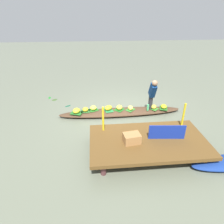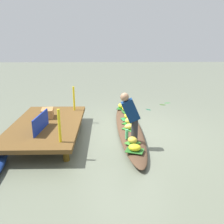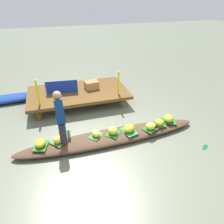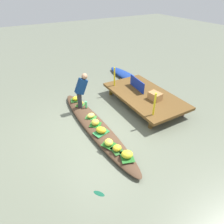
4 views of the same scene
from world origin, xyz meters
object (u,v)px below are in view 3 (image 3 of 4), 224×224
Objects in this scene: banana_bunch_4 at (40,143)px; produce_crate at (92,85)px; banana_bunch_6 at (151,126)px; moored_boat at (8,99)px; banana_bunch_3 at (58,140)px; market_banner at (62,87)px; banana_bunch_0 at (159,122)px; banana_bunch_1 at (129,128)px; vendor_person at (60,116)px; banana_bunch_7 at (96,133)px; banana_bunch_5 at (113,131)px; water_bottle at (69,134)px; vendor_boat at (111,137)px; banana_bunch_2 at (168,118)px.

produce_crate is at bearing 53.81° from banana_bunch_4.
moored_boat is at bearing 140.47° from banana_bunch_6.
banana_bunch_3 is 0.23× the size of market_banner.
banana_bunch_4 is at bearing 179.55° from banana_bunch_0.
vendor_person is (-1.62, 0.10, 0.60)m from banana_bunch_1.
moored_boat is 11.71× the size of banana_bunch_0.
banana_bunch_7 is at bearing -3.15° from vendor_person.
market_banner is at bearing 135.10° from banana_bunch_0.
banana_bunch_3 is (-2.61, 0.03, -0.00)m from banana_bunch_0.
banana_bunch_5 is 1.07m from water_bottle.
water_bottle is at bearing 28.01° from vendor_person.
vendor_person is (0.13, 0.04, 0.61)m from banana_bunch_3.
moored_boat is 11.38× the size of banana_bunch_5.
banana_bunch_3 is 0.93× the size of water_bottle.
banana_bunch_1 is at bearing -4.84° from vendor_boat.
banana_bunch_0 is 0.53× the size of produce_crate.
vendor_boat is at bearing -3.71° from vendor_person.
moored_boat is 3.82m from banana_bunch_7.
banana_bunch_4 is 0.23× the size of vendor_person.
banana_bunch_4 is 1.16× the size of banana_bunch_5.
banana_bunch_1 reaches higher than banana_bunch_6.
banana_bunch_6 is 2.27m from vendor_person.
banana_bunch_4 is at bearing -126.19° from produce_crate.
moored_boat is 4.44m from banana_bunch_1.
banana_bunch_0 is 2.70m from produce_crate.
banana_bunch_0 is at bearing -61.02° from produce_crate.
banana_bunch_1 is 0.26× the size of vendor_person.
banana_bunch_5 is 0.98× the size of banana_bunch_6.
vendor_person is 1.22× the size of market_banner.
water_bottle is (-1.01, 0.15, 0.22)m from vendor_boat.
vendor_person is (0.52, 0.05, 0.61)m from banana_bunch_4.
banana_bunch_5 is at bearing -60.87° from market_banner.
banana_bunch_4 is 0.28× the size of market_banner.
banana_bunch_6 is 0.98× the size of banana_bunch_7.
banana_bunch_0 is 1.70m from banana_bunch_7.
vendor_person is at bearing 175.00° from vendor_boat.
vendor_boat is at bearing -0.84° from banana_bunch_4.
water_bottle is 2.15m from market_banner.
banana_bunch_4 is at bearing -179.03° from banana_bunch_3.
moored_boat is 4.90m from banana_bunch_6.
banana_bunch_0 is at bearing -39.40° from market_banner.
banana_bunch_2 is 1.21× the size of water_bottle.
banana_bunch_1 reaches higher than banana_bunch_7.
water_bottle is (-2.34, 0.15, 0.04)m from banana_bunch_0.
banana_bunch_2 is 2.93m from banana_bunch_3.
banana_bunch_4 is at bearing 178.78° from banana_bunch_5.
produce_crate is at bearing 100.46° from banana_bunch_1.
vendor_person is at bearing -151.99° from water_bottle.
banana_bunch_6 is 0.56× the size of produce_crate.
banana_bunch_4 is 1.13× the size of banana_bunch_7.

